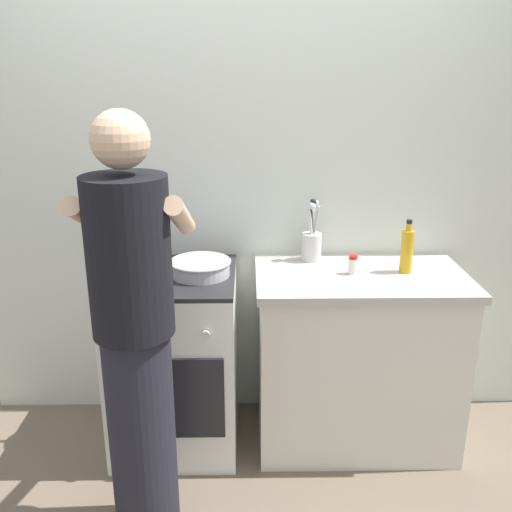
{
  "coord_description": "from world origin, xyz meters",
  "views": [
    {
      "loc": [
        0.01,
        -2.34,
        1.82
      ],
      "look_at": [
        0.05,
        0.12,
        1.0
      ],
      "focal_mm": 39.45,
      "sensor_mm": 36.0,
      "label": 1
    }
  ],
  "objects_px": {
    "mixing_bowl": "(200,267)",
    "utensil_crock": "(312,242)",
    "oil_bottle": "(407,250)",
    "stove_range": "(175,360)",
    "spice_bottle": "(353,265)",
    "person": "(136,341)",
    "pot": "(140,263)"
  },
  "relations": [
    {
      "from": "utensil_crock",
      "to": "spice_bottle",
      "type": "relative_size",
      "value": 3.45
    },
    {
      "from": "oil_bottle",
      "to": "person",
      "type": "relative_size",
      "value": 0.15
    },
    {
      "from": "person",
      "to": "pot",
      "type": "bearing_deg",
      "value": 98.0
    },
    {
      "from": "mixing_bowl",
      "to": "utensil_crock",
      "type": "relative_size",
      "value": 0.91
    },
    {
      "from": "mixing_bowl",
      "to": "utensil_crock",
      "type": "bearing_deg",
      "value": 21.1
    },
    {
      "from": "pot",
      "to": "mixing_bowl",
      "type": "height_order",
      "value": "pot"
    },
    {
      "from": "spice_bottle",
      "to": "oil_bottle",
      "type": "bearing_deg",
      "value": 4.51
    },
    {
      "from": "pot",
      "to": "mixing_bowl",
      "type": "distance_m",
      "value": 0.28
    },
    {
      "from": "mixing_bowl",
      "to": "person",
      "type": "relative_size",
      "value": 0.17
    },
    {
      "from": "stove_range",
      "to": "mixing_bowl",
      "type": "relative_size",
      "value": 3.11
    },
    {
      "from": "stove_range",
      "to": "oil_bottle",
      "type": "distance_m",
      "value": 1.24
    },
    {
      "from": "stove_range",
      "to": "spice_bottle",
      "type": "distance_m",
      "value": 0.99
    },
    {
      "from": "spice_bottle",
      "to": "person",
      "type": "relative_size",
      "value": 0.05
    },
    {
      "from": "pot",
      "to": "spice_bottle",
      "type": "distance_m",
      "value": 1.0
    },
    {
      "from": "utensil_crock",
      "to": "person",
      "type": "relative_size",
      "value": 0.19
    },
    {
      "from": "mixing_bowl",
      "to": "spice_bottle",
      "type": "height_order",
      "value": "spice_bottle"
    },
    {
      "from": "stove_range",
      "to": "mixing_bowl",
      "type": "xyz_separation_m",
      "value": [
        0.14,
        -0.01,
        0.49
      ]
    },
    {
      "from": "spice_bottle",
      "to": "person",
      "type": "bearing_deg",
      "value": -146.72
    },
    {
      "from": "stove_range",
      "to": "utensil_crock",
      "type": "relative_size",
      "value": 2.83
    },
    {
      "from": "stove_range",
      "to": "oil_bottle",
      "type": "xyz_separation_m",
      "value": [
        1.11,
        0.02,
        0.56
      ]
    },
    {
      "from": "pot",
      "to": "utensil_crock",
      "type": "bearing_deg",
      "value": 13.9
    },
    {
      "from": "mixing_bowl",
      "to": "spice_bottle",
      "type": "xyz_separation_m",
      "value": [
        0.72,
        0.01,
        0.0
      ]
    },
    {
      "from": "spice_bottle",
      "to": "person",
      "type": "distance_m",
      "value": 1.09
    },
    {
      "from": "stove_range",
      "to": "spice_bottle",
      "type": "height_order",
      "value": "spice_bottle"
    },
    {
      "from": "pot",
      "to": "person",
      "type": "relative_size",
      "value": 0.16
    },
    {
      "from": "oil_bottle",
      "to": "utensil_crock",
      "type": "bearing_deg",
      "value": 156.87
    },
    {
      "from": "mixing_bowl",
      "to": "oil_bottle",
      "type": "distance_m",
      "value": 0.97
    },
    {
      "from": "utensil_crock",
      "to": "oil_bottle",
      "type": "xyz_separation_m",
      "value": [
        0.43,
        -0.18,
        0.01
      ]
    },
    {
      "from": "stove_range",
      "to": "person",
      "type": "bearing_deg",
      "value": -95.33
    },
    {
      "from": "stove_range",
      "to": "person",
      "type": "distance_m",
      "value": 0.73
    },
    {
      "from": "mixing_bowl",
      "to": "oil_bottle",
      "type": "xyz_separation_m",
      "value": [
        0.97,
        0.03,
        0.07
      ]
    },
    {
      "from": "utensil_crock",
      "to": "person",
      "type": "xyz_separation_m",
      "value": [
        -0.74,
        -0.8,
        -0.14
      ]
    }
  ]
}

